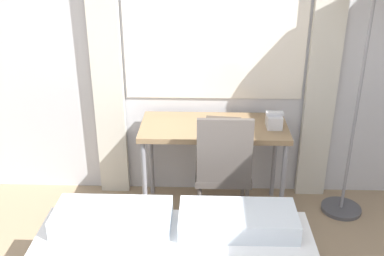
# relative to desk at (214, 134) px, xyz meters

# --- Properties ---
(wall_back_with_window) EXTENTS (5.59, 0.13, 2.70)m
(wall_back_with_window) POSITION_rel_desk_xyz_m (-0.28, 0.34, 0.68)
(wall_back_with_window) COLOR silver
(wall_back_with_window) RESTS_ON ground_plane
(desk) EXTENTS (1.11, 0.52, 0.75)m
(desk) POSITION_rel_desk_xyz_m (0.00, 0.00, 0.00)
(desk) COLOR #937551
(desk) RESTS_ON ground_plane
(desk_chair) EXTENTS (0.40, 0.40, 0.96)m
(desk_chair) POSITION_rel_desk_xyz_m (0.07, -0.27, -0.14)
(desk_chair) COLOR #59514C
(desk_chair) RESTS_ON ground_plane
(telephone) EXTENTS (0.13, 0.14, 0.12)m
(telephone) POSITION_rel_desk_xyz_m (0.45, -0.03, 0.13)
(telephone) COLOR silver
(telephone) RESTS_ON desk
(book) EXTENTS (0.29, 0.22, 0.02)m
(book) POSITION_rel_desk_xyz_m (0.07, 0.02, 0.08)
(book) COLOR #4C4238
(book) RESTS_ON desk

